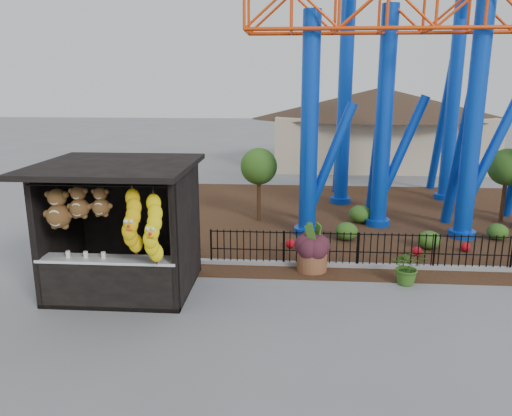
# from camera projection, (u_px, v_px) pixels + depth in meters

# --- Properties ---
(ground) EXTENTS (120.00, 120.00, 0.00)m
(ground) POSITION_uv_depth(u_px,v_px,m) (244.00, 314.00, 10.83)
(ground) COLOR slate
(ground) RESTS_ON ground
(mulch_bed) EXTENTS (18.00, 12.00, 0.02)m
(mulch_bed) POSITION_uv_depth(u_px,v_px,m) (374.00, 219.00, 18.27)
(mulch_bed) COLOR #331E11
(mulch_bed) RESTS_ON ground
(curb) EXTENTS (18.00, 0.18, 0.12)m
(curb) POSITION_uv_depth(u_px,v_px,m) (403.00, 267.00, 13.43)
(curb) COLOR gray
(curb) RESTS_ON ground
(prize_booth) EXTENTS (3.50, 3.40, 3.12)m
(prize_booth) POSITION_uv_depth(u_px,v_px,m) (119.00, 232.00, 11.54)
(prize_booth) COLOR black
(prize_booth) RESTS_ON ground
(picket_fence) EXTENTS (12.20, 0.06, 1.00)m
(picket_fence) POSITION_uv_depth(u_px,v_px,m) (438.00, 252.00, 13.25)
(picket_fence) COLOR black
(picket_fence) RESTS_ON ground
(roller_coaster) EXTENTS (11.00, 6.37, 10.82)m
(roller_coaster) POSITION_uv_depth(u_px,v_px,m) (417.00, 35.00, 16.83)
(roller_coaster) COLOR #0B3EC3
(roller_coaster) RESTS_ON ground
(terracotta_planter) EXTENTS (0.89, 0.89, 0.57)m
(terracotta_planter) POSITION_uv_depth(u_px,v_px,m) (312.00, 260.00, 13.26)
(terracotta_planter) COLOR brown
(terracotta_planter) RESTS_ON ground
(planter_foliage) EXTENTS (0.70, 0.70, 0.64)m
(planter_foliage) POSITION_uv_depth(u_px,v_px,m) (312.00, 239.00, 13.11)
(planter_foliage) COLOR #38161F
(planter_foliage) RESTS_ON terracotta_planter
(potted_plant) EXTENTS (0.86, 0.76, 0.92)m
(potted_plant) POSITION_uv_depth(u_px,v_px,m) (408.00, 266.00, 12.33)
(potted_plant) COLOR #1D5519
(potted_plant) RESTS_ON ground
(landscaping) EXTENTS (8.74, 3.99, 0.63)m
(landscaping) POSITION_uv_depth(u_px,v_px,m) (410.00, 229.00, 16.13)
(landscaping) COLOR #2B5218
(landscaping) RESTS_ON mulch_bed
(pavilion) EXTENTS (15.00, 15.00, 4.80)m
(pavilion) POSITION_uv_depth(u_px,v_px,m) (380.00, 114.00, 28.98)
(pavilion) COLOR #BFAD8C
(pavilion) RESTS_ON ground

